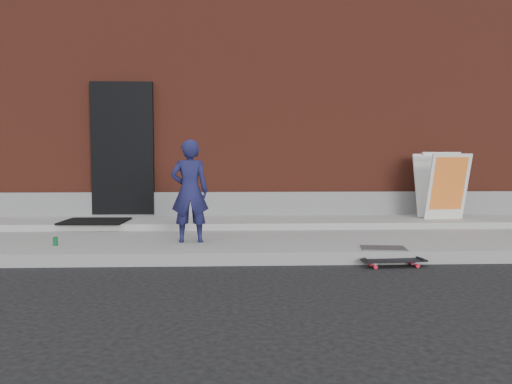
{
  "coord_description": "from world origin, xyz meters",
  "views": [
    {
      "loc": [
        -0.67,
        -5.65,
        1.24
      ],
      "look_at": [
        -0.41,
        0.8,
        0.8
      ],
      "focal_mm": 35.0,
      "sensor_mm": 36.0,
      "label": 1
    }
  ],
  "objects_px": {
    "child": "(190,191)",
    "skateboard": "(394,261)",
    "pizza_sign": "(441,185)",
    "soda_can": "(55,241)"
  },
  "relations": [
    {
      "from": "child",
      "to": "skateboard",
      "type": "height_order",
      "value": "child"
    },
    {
      "from": "skateboard",
      "to": "pizza_sign",
      "type": "distance_m",
      "value": 3.02
    },
    {
      "from": "skateboard",
      "to": "pizza_sign",
      "type": "xyz_separation_m",
      "value": [
        1.57,
        2.48,
        0.73
      ]
    },
    {
      "from": "skateboard",
      "to": "child",
      "type": "bearing_deg",
      "value": 159.21
    },
    {
      "from": "child",
      "to": "soda_can",
      "type": "distance_m",
      "value": 1.77
    },
    {
      "from": "child",
      "to": "pizza_sign",
      "type": "bearing_deg",
      "value": -161.77
    },
    {
      "from": "skateboard",
      "to": "soda_can",
      "type": "distance_m",
      "value": 4.1
    },
    {
      "from": "child",
      "to": "skateboard",
      "type": "bearing_deg",
      "value": 155.78
    },
    {
      "from": "pizza_sign",
      "to": "skateboard",
      "type": "bearing_deg",
      "value": -122.26
    },
    {
      "from": "child",
      "to": "pizza_sign",
      "type": "xyz_separation_m",
      "value": [
        3.96,
        1.57,
        -0.02
      ]
    }
  ]
}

